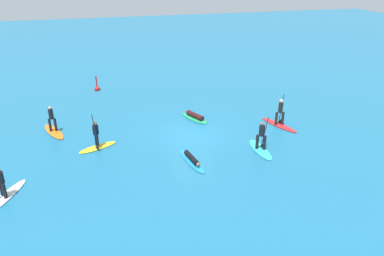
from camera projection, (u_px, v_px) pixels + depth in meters
name	position (u px, v px, depth m)	size (l,w,h in m)	color
ground_plane	(192.00, 135.00, 23.53)	(120.00, 120.00, 0.00)	#1E6B93
surfer_on_blue_board	(192.00, 160.00, 20.28)	(1.06, 3.02, 0.37)	#1E8CD1
surfer_on_teal_board	(261.00, 143.00, 21.43)	(0.87, 2.73, 2.07)	#33C6CC
surfer_on_green_board	(195.00, 117.00, 25.93)	(1.74, 2.65, 0.46)	#23B266
surfer_on_red_board	(279.00, 119.00, 24.73)	(1.63, 3.16, 2.18)	red
surfer_on_yellow_board	(97.00, 140.00, 21.66)	(2.47, 1.61, 2.26)	yellow
surfer_on_orange_board	(53.00, 127.00, 23.75)	(1.78, 2.99, 1.83)	orange
surfer_on_white_board	(3.00, 191.00, 17.01)	(1.94, 3.11, 2.15)	white
marker_buoy	(97.00, 88.00, 31.81)	(0.48, 0.48, 1.42)	red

